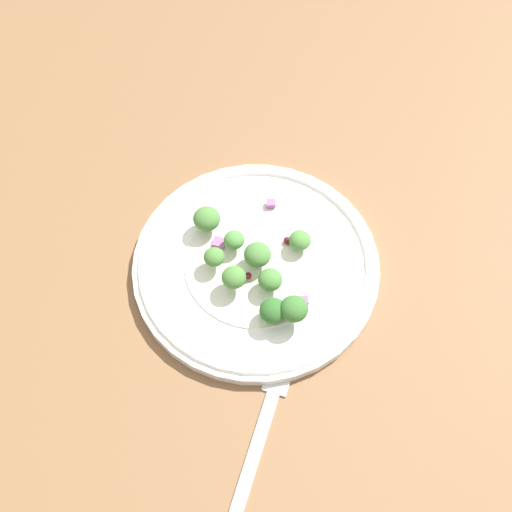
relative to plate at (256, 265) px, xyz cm
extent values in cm
cube|color=brown|center=(-2.37, -0.80, -1.86)|extent=(180.00, 180.00, 2.00)
cylinder|color=white|center=(0.00, 0.00, -0.26)|extent=(25.17, 25.17, 1.20)
torus|color=white|center=(0.00, 0.00, 0.34)|extent=(24.15, 24.15, 1.00)
cylinder|color=white|center=(0.00, 0.00, 0.44)|extent=(14.60, 14.60, 0.20)
cylinder|color=#ADD18E|center=(-4.09, -0.68, 1.35)|extent=(0.79, 0.79, 0.79)
ellipsoid|color=#477A38|center=(-4.09, -0.68, 2.30)|extent=(2.10, 2.10, 1.58)
cylinder|color=#9EC684|center=(-1.96, 1.50, 1.15)|extent=(0.78, 0.78, 0.78)
ellipsoid|color=#4C843D|center=(-1.96, 1.50, 2.09)|extent=(2.09, 2.09, 1.57)
cylinder|color=#8EB77A|center=(4.21, -5.84, 1.47)|extent=(1.02, 1.02, 1.02)
ellipsoid|color=#386B2D|center=(4.21, -5.84, 2.70)|extent=(2.72, 2.72, 2.04)
cylinder|color=#8EB77A|center=(1.67, -2.69, 1.07)|extent=(0.90, 0.90, 0.90)
ellipsoid|color=#477A38|center=(1.67, -2.69, 2.16)|extent=(2.41, 2.41, 1.80)
cylinder|color=#9EC684|center=(0.15, -0.10, 1.10)|extent=(1.02, 1.02, 1.02)
ellipsoid|color=#477A38|center=(0.15, -0.10, 2.32)|extent=(2.72, 2.72, 2.04)
cylinder|color=#8EB77A|center=(-1.85, -3.00, 1.45)|extent=(0.91, 0.91, 0.91)
ellipsoid|color=#477A38|center=(-1.85, -3.00, 2.54)|extent=(2.42, 2.42, 1.82)
cylinder|color=#ADD18E|center=(4.23, 2.28, 0.87)|extent=(0.84, 0.84, 0.84)
ellipsoid|color=#4C843D|center=(4.23, 2.28, 1.87)|extent=(2.23, 2.23, 1.67)
cylinder|color=#ADD18E|center=(-5.44, 3.57, 1.06)|extent=(1.05, 1.05, 1.05)
ellipsoid|color=#477A38|center=(-5.44, 3.57, 2.32)|extent=(2.80, 2.80, 2.10)
cylinder|color=#ADD18E|center=(2.27, -5.98, 0.97)|extent=(1.00, 1.00, 1.00)
ellipsoid|color=#2D6028|center=(2.27, -5.98, 2.16)|extent=(2.66, 2.66, 2.00)
sphere|color=#4C0A14|center=(2.91, -6.16, 1.21)|extent=(0.96, 0.96, 0.96)
sphere|color=maroon|center=(-2.04, 2.37, 1.17)|extent=(0.94, 0.94, 0.94)
sphere|color=#4C0A14|center=(-0.59, -1.93, 1.12)|extent=(0.73, 0.73, 0.73)
sphere|color=maroon|center=(2.95, 2.70, 0.91)|extent=(0.79, 0.79, 0.79)
cube|color=#934C84|center=(4.89, -3.90, 0.74)|extent=(1.50, 1.15, 0.31)
cube|color=#A35B93|center=(0.84, 7.06, 0.96)|extent=(1.08, 1.01, 0.57)
cube|color=#A35B93|center=(-4.99, 4.65, 0.96)|extent=(1.14, 1.09, 0.52)
cube|color=#A35B93|center=(-3.99, 1.75, 0.83)|extent=(1.38, 1.27, 0.54)
cube|color=silver|center=(1.49, -20.45, -0.61)|extent=(4.19, 14.94, 0.50)
cube|color=silver|center=(3.36, -11.34, -0.61)|extent=(3.07, 4.01, 0.50)
camera|label=1|loc=(3.55, -34.00, 61.38)|focal=48.34mm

